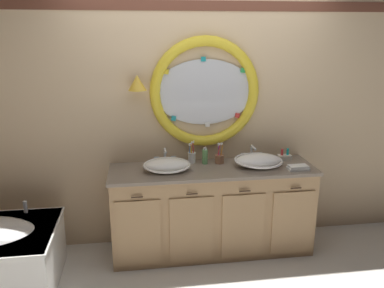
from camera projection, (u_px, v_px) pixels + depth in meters
name	position (u px, v px, depth m)	size (l,w,h in m)	color
ground_plane	(208.00, 265.00, 3.67)	(14.00, 14.00, 0.00)	silver
back_wall_assembly	(199.00, 113.00, 3.86)	(6.40, 0.26, 2.60)	#D6B78E
vanity_counter	(212.00, 209.00, 3.82)	(1.94, 0.59, 0.86)	tan
sink_basin_left	(167.00, 165.00, 3.60)	(0.44, 0.44, 0.12)	white
sink_basin_right	(258.00, 160.00, 3.72)	(0.46, 0.46, 0.12)	white
faucet_set_left	(165.00, 157.00, 3.81)	(0.22, 0.14, 0.16)	silver
faucet_set_right	(252.00, 154.00, 3.93)	(0.22, 0.15, 0.15)	silver
toothbrush_holder_left	(192.00, 156.00, 3.84)	(0.08, 0.08, 0.22)	white
toothbrush_holder_right	(219.00, 158.00, 3.83)	(0.10, 0.10, 0.21)	#996647
soap_dispenser	(205.00, 156.00, 3.80)	(0.05, 0.06, 0.17)	#6BAD66
folded_hand_towel	(298.00, 168.00, 3.65)	(0.19, 0.10, 0.04)	white
toiletry_basket	(285.00, 157.00, 3.93)	(0.13, 0.08, 0.11)	beige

